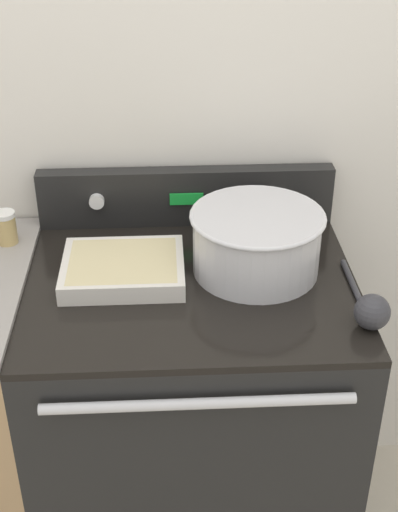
{
  "coord_description": "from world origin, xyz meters",
  "views": [
    {
      "loc": [
        -0.06,
        -1.12,
        1.87
      ],
      "look_at": [
        0.02,
        0.34,
        1.0
      ],
      "focal_mm": 50.0,
      "sensor_mm": 36.0,
      "label": 1
    }
  ],
  "objects_px": {
    "mixing_bowl": "(257,239)",
    "casserole_dish": "(123,268)",
    "ladle": "(370,310)",
    "spice_jar_white_cap": "(6,227)"
  },
  "relations": [
    {
      "from": "mixing_bowl",
      "to": "casserole_dish",
      "type": "bearing_deg",
      "value": -177.28
    },
    {
      "from": "ladle",
      "to": "casserole_dish",
      "type": "bearing_deg",
      "value": 157.99
    },
    {
      "from": "spice_jar_white_cap",
      "to": "casserole_dish",
      "type": "bearing_deg",
      "value": -28.27
    },
    {
      "from": "casserole_dish",
      "to": "ladle",
      "type": "xyz_separation_m",
      "value": [
        0.55,
        -0.22,
        0.01
      ]
    },
    {
      "from": "mixing_bowl",
      "to": "ladle",
      "type": "relative_size",
      "value": 1.08
    },
    {
      "from": "ladle",
      "to": "spice_jar_white_cap",
      "type": "height_order",
      "value": "spice_jar_white_cap"
    },
    {
      "from": "mixing_bowl",
      "to": "spice_jar_white_cap",
      "type": "xyz_separation_m",
      "value": [
        -0.63,
        0.15,
        -0.03
      ]
    },
    {
      "from": "casserole_dish",
      "to": "spice_jar_white_cap",
      "type": "xyz_separation_m",
      "value": [
        -0.31,
        0.16,
        0.03
      ]
    },
    {
      "from": "casserole_dish",
      "to": "ladle",
      "type": "bearing_deg",
      "value": -22.01
    },
    {
      "from": "casserole_dish",
      "to": "mixing_bowl",
      "type": "bearing_deg",
      "value": 2.72
    }
  ]
}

